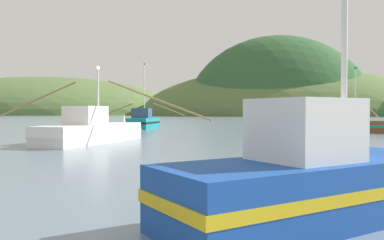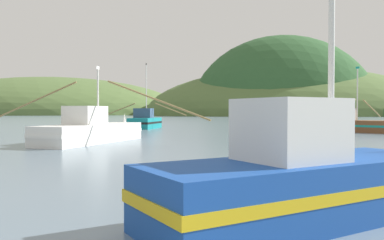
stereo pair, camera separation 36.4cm
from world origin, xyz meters
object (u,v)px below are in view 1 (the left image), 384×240
object	(u,v)px
fishing_boat_white	(92,131)
fishing_boat_blue	(316,181)
fishing_boat_brown	(356,124)
fishing_boat_teal	(143,121)

from	to	relation	value
fishing_boat_white	fishing_boat_blue	bearing A→B (deg)	-136.47
fishing_boat_white	fishing_boat_brown	distance (m)	26.03
fishing_boat_brown	fishing_boat_teal	bearing A→B (deg)	-157.39
fishing_boat_white	fishing_boat_brown	size ratio (longest dim) A/B	1.87
fishing_boat_teal	fishing_boat_white	bearing A→B (deg)	-173.22
fishing_boat_white	fishing_boat_blue	world-z (taller)	fishing_boat_blue
fishing_boat_white	fishing_boat_teal	bearing A→B (deg)	16.04
fishing_boat_white	fishing_boat_blue	xyz separation A→B (m)	(8.24, -18.86, -0.04)
fishing_boat_white	fishing_boat_blue	distance (m)	20.58
fishing_boat_blue	fishing_boat_white	bearing A→B (deg)	84.21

